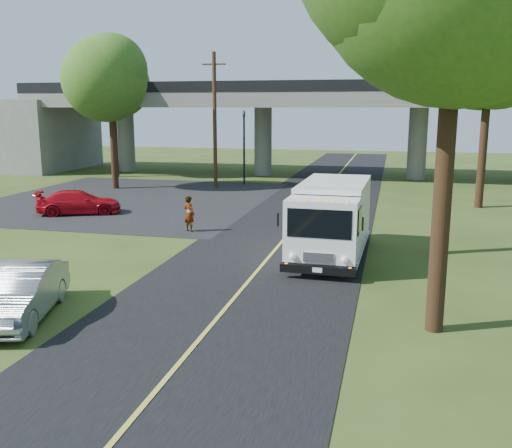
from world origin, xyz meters
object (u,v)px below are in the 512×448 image
(traffic_signal, at_px, (244,139))
(utility_pole, at_px, (215,120))
(tree_right_far, at_px, (495,51))
(red_sedan, at_px, (79,202))
(tree_left_lot, at_px, (111,68))
(step_van, at_px, (332,217))
(tree_left_far, at_px, (113,80))
(silver_sedan, at_px, (20,293))
(pedestrian, at_px, (189,214))

(traffic_signal, height_order, utility_pole, utility_pole)
(tree_right_far, height_order, red_sedan, tree_right_far)
(tree_left_lot, distance_m, step_van, 22.39)
(step_van, bearing_deg, traffic_signal, 115.33)
(traffic_signal, distance_m, tree_left_lot, 10.01)
(tree_left_far, relative_size, silver_sedan, 2.36)
(tree_right_far, distance_m, red_sedan, 23.06)
(traffic_signal, relative_size, utility_pole, 0.58)
(silver_sedan, distance_m, pedestrian, 11.09)
(tree_left_lot, relative_size, pedestrian, 6.54)
(tree_left_far, height_order, pedestrian, tree_left_far)
(utility_pole, relative_size, tree_left_lot, 0.86)
(traffic_signal, bearing_deg, tree_right_far, -22.07)
(step_van, height_order, pedestrian, step_van)
(tree_left_far, bearing_deg, traffic_signal, -9.65)
(step_van, bearing_deg, tree_left_far, 134.48)
(tree_left_lot, bearing_deg, red_sedan, -75.04)
(tree_left_far, xyz_separation_m, red_sedan, (5.35, -14.81, -6.83))
(tree_right_far, bearing_deg, pedestrian, -145.13)
(utility_pole, distance_m, tree_left_far, 10.45)
(tree_right_far, height_order, pedestrian, tree_right_far)
(step_van, height_order, silver_sedan, step_van)
(step_van, xyz_separation_m, red_sedan, (-13.64, 5.48, -0.87))
(tree_left_lot, bearing_deg, traffic_signal, 28.11)
(utility_pole, bearing_deg, step_van, -59.48)
(step_van, xyz_separation_m, pedestrian, (-6.61, 2.81, -0.69))
(utility_pole, xyz_separation_m, tree_left_lot, (-6.29, -2.16, 3.31))
(utility_pole, xyz_separation_m, tree_left_far, (-9.29, 3.84, 2.86))
(step_van, relative_size, silver_sedan, 1.57)
(traffic_signal, bearing_deg, step_van, -66.04)
(traffic_signal, xyz_separation_m, tree_left_lot, (-7.79, -4.16, 4.70))
(utility_pole, height_order, pedestrian, utility_pole)
(traffic_signal, distance_m, tree_left_far, 11.75)
(utility_pole, relative_size, pedestrian, 5.60)
(tree_right_far, relative_size, tree_left_far, 1.11)
(step_van, relative_size, red_sedan, 1.55)
(tree_right_far, relative_size, tree_left_lot, 1.05)
(utility_pole, xyz_separation_m, step_van, (9.70, -16.45, -3.10))
(traffic_signal, height_order, red_sedan, traffic_signal)
(tree_right_far, xyz_separation_m, tree_left_far, (-26.00, 8.00, -0.85))
(utility_pole, relative_size, silver_sedan, 2.15)
(traffic_signal, xyz_separation_m, red_sedan, (-5.44, -12.98, -2.58))
(tree_right_far, bearing_deg, tree_left_far, 162.90)
(utility_pole, height_order, red_sedan, utility_pole)
(tree_right_far, height_order, step_van, tree_right_far)
(tree_left_far, bearing_deg, step_van, -46.89)
(utility_pole, relative_size, red_sedan, 2.12)
(silver_sedan, bearing_deg, traffic_signal, 75.51)
(red_sedan, bearing_deg, traffic_signal, -47.10)
(step_van, xyz_separation_m, silver_sedan, (-7.25, -8.26, -0.80))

